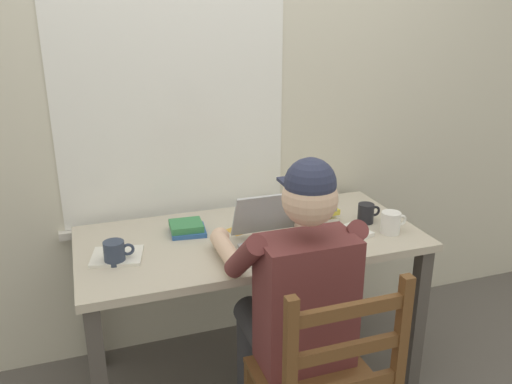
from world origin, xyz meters
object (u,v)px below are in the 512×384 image
(desk, at_px, (250,255))
(book_stack_main, at_px, (315,212))
(coffee_mug_white, at_px, (391,223))
(coffee_mug_spare, at_px, (366,213))
(landscape_photo_print, at_px, (242,229))
(seated_person, at_px, (294,293))
(coffee_mug_dark, at_px, (115,252))
(computer_mouse, at_px, (341,243))
(laptop, at_px, (278,236))
(book_stack_side, at_px, (187,228))

(desk, height_order, book_stack_main, book_stack_main)
(coffee_mug_white, height_order, coffee_mug_spare, coffee_mug_white)
(book_stack_main, relative_size, landscape_photo_print, 1.61)
(seated_person, bearing_deg, coffee_mug_spare, 36.82)
(desk, relative_size, coffee_mug_dark, 12.44)
(desk, height_order, coffee_mug_white, coffee_mug_white)
(computer_mouse, xyz_separation_m, coffee_mug_white, (0.28, 0.05, 0.03))
(coffee_mug_white, bearing_deg, laptop, 176.76)
(book_stack_main, bearing_deg, laptop, -143.14)
(computer_mouse, height_order, coffee_mug_spare, coffee_mug_spare)
(laptop, xyz_separation_m, landscape_photo_print, (-0.09, 0.22, -0.05))
(coffee_mug_white, relative_size, coffee_mug_spare, 1.10)
(laptop, xyz_separation_m, book_stack_main, (0.26, 0.20, -0.00))
(desk, distance_m, seated_person, 0.44)
(laptop, bearing_deg, computer_mouse, -18.41)
(book_stack_main, distance_m, book_stack_side, 0.60)
(seated_person, height_order, book_stack_main, seated_person)
(book_stack_side, bearing_deg, landscape_photo_print, -10.45)
(coffee_mug_white, relative_size, coffee_mug_dark, 1.03)
(laptop, xyz_separation_m, coffee_mug_white, (0.53, -0.03, -0.00))
(coffee_mug_white, height_order, coffee_mug_dark, coffee_mug_white)
(desk, relative_size, laptop, 4.55)
(coffee_mug_white, height_order, book_stack_main, coffee_mug_white)
(seated_person, bearing_deg, book_stack_side, 117.76)
(laptop, distance_m, computer_mouse, 0.27)
(coffee_mug_dark, bearing_deg, coffee_mug_spare, 2.04)
(computer_mouse, bearing_deg, laptop, 161.59)
(coffee_mug_white, distance_m, book_stack_side, 0.91)
(coffee_mug_spare, xyz_separation_m, book_stack_main, (-0.22, 0.08, 0.00))
(coffee_mug_dark, bearing_deg, seated_person, -29.90)
(desk, xyz_separation_m, seated_person, (0.03, -0.43, 0.04))
(laptop, bearing_deg, book_stack_side, 141.39)
(desk, xyz_separation_m, book_stack_side, (-0.26, 0.12, 0.12))
(seated_person, relative_size, book_stack_main, 5.95)
(coffee_mug_dark, distance_m, book_stack_side, 0.38)
(coffee_mug_dark, distance_m, landscape_photo_print, 0.59)
(book_stack_side, bearing_deg, computer_mouse, -30.87)
(desk, distance_m, laptop, 0.22)
(coffee_mug_spare, bearing_deg, desk, 176.35)
(coffee_mug_dark, height_order, book_stack_main, book_stack_main)
(desk, distance_m, coffee_mug_dark, 0.61)
(laptop, relative_size, computer_mouse, 3.30)
(seated_person, bearing_deg, book_stack_main, 57.41)
(coffee_mug_spare, height_order, landscape_photo_print, coffee_mug_spare)
(laptop, distance_m, coffee_mug_dark, 0.67)
(laptop, distance_m, landscape_photo_print, 0.24)
(laptop, bearing_deg, coffee_mug_spare, 13.09)
(desk, relative_size, coffee_mug_white, 12.07)
(computer_mouse, xyz_separation_m, coffee_mug_spare, (0.23, 0.20, 0.03))
(coffee_mug_white, xyz_separation_m, book_stack_side, (-0.86, 0.30, -0.03))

